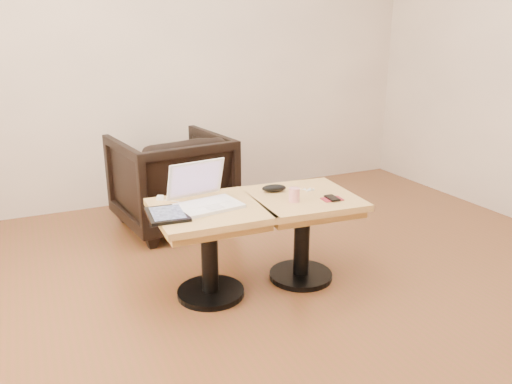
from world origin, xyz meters
name	(u,v)px	position (x,y,z in m)	size (l,w,h in m)	color
room_shell	(320,57)	(0.00, 0.00, 1.35)	(4.52, 4.52, 2.71)	brown
side_table_left	(209,230)	(-0.44, 0.39, 0.41)	(0.61, 0.61, 0.54)	black
side_table_right	(302,217)	(0.14, 0.36, 0.41)	(0.64, 0.64, 0.54)	black
laptop	(205,197)	(-0.45, 0.44, 0.59)	(0.38, 0.35, 0.24)	white
tablet	(167,214)	(-0.68, 0.36, 0.55)	(0.23, 0.28, 0.02)	black
charging_adapter	(160,198)	(-0.65, 0.63, 0.55)	(0.04, 0.04, 0.02)	white
glasses_case	(274,188)	(0.01, 0.49, 0.56)	(0.15, 0.06, 0.05)	black
striped_cup	(294,195)	(0.04, 0.28, 0.58)	(0.06, 0.06, 0.08)	#DD3448
earbuds_tangle	(309,190)	(0.22, 0.42, 0.55)	(0.07, 0.05, 0.01)	white
phone_on_sleeve	(332,198)	(0.25, 0.22, 0.55)	(0.12, 0.11, 0.01)	maroon
armchair	(171,181)	(-0.33, 1.55, 0.37)	(0.78, 0.81, 0.74)	black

